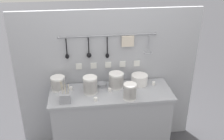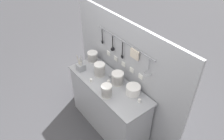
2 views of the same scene
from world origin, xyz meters
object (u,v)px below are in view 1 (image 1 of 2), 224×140
object	(u,v)px
bowl_stack_nested_right	(90,85)
cup_by_caddy	(154,83)
steel_mixing_bowl	(101,85)
cup_mid_row	(71,89)
bowl_stack_tall_left	(116,80)
bowl_stack_short_front	(130,91)
cup_edge_far	(96,99)
bowl_stack_back_corner	(58,83)
cup_back_right	(110,90)
plate_stack	(139,80)
cutlery_caddy	(65,97)

from	to	relation	value
bowl_stack_nested_right	cup_by_caddy	world-z (taller)	bowl_stack_nested_right
steel_mixing_bowl	cup_mid_row	bearing A→B (deg)	-172.46
bowl_stack_tall_left	cup_by_caddy	size ratio (longest dim) A/B	4.36
bowl_stack_nested_right	cup_by_caddy	xyz separation A→B (m)	(0.75, 0.08, -0.08)
bowl_stack_short_front	cup_edge_far	size ratio (longest dim) A/B	4.32
bowl_stack_back_corner	cup_mid_row	world-z (taller)	bowl_stack_back_corner
cup_edge_far	bowl_stack_short_front	bearing A→B (deg)	0.50
bowl_stack_nested_right	bowl_stack_short_front	size ratio (longest dim) A/B	1.09
bowl_stack_back_corner	cup_back_right	distance (m)	0.59
steel_mixing_bowl	plate_stack	bearing A→B (deg)	-0.40
plate_stack	cup_mid_row	world-z (taller)	plate_stack
steel_mixing_bowl	cup_edge_far	size ratio (longest dim) A/B	2.82
bowl_stack_short_front	cup_by_caddy	world-z (taller)	bowl_stack_short_front
bowl_stack_short_front	steel_mixing_bowl	xyz separation A→B (m)	(-0.28, 0.31, -0.07)
cup_back_right	bowl_stack_back_corner	bearing A→B (deg)	167.95
steel_mixing_bowl	cutlery_caddy	bearing A→B (deg)	-145.07
plate_stack	cutlery_caddy	distance (m)	0.90
cutlery_caddy	cup_mid_row	size ratio (longest dim) A/B	6.46
cup_back_right	cup_by_caddy	size ratio (longest dim) A/B	1.00
bowl_stack_back_corner	cup_by_caddy	xyz separation A→B (m)	(1.11, -0.04, -0.06)
bowl_stack_back_corner	cutlery_caddy	xyz separation A→B (m)	(0.09, -0.27, -0.02)
steel_mixing_bowl	cup_by_caddy	distance (m)	0.62
bowl_stack_nested_right	bowl_stack_back_corner	size ratio (longest dim) A/B	1.20
bowl_stack_short_front	bowl_stack_back_corner	size ratio (longest dim) A/B	1.10
bowl_stack_short_front	steel_mixing_bowl	distance (m)	0.42
bowl_stack_short_front	cup_by_caddy	xyz separation A→B (m)	(0.34, 0.26, -0.07)
cup_mid_row	cup_edge_far	world-z (taller)	same
bowl_stack_nested_right	cup_mid_row	bearing A→B (deg)	159.68
bowl_stack_nested_right	steel_mixing_bowl	size ratio (longest dim) A/B	1.68
plate_stack	cup_by_caddy	distance (m)	0.17
plate_stack	cup_edge_far	size ratio (longest dim) A/B	4.71
bowl_stack_back_corner	cutlery_caddy	distance (m)	0.29
steel_mixing_bowl	cup_by_caddy	world-z (taller)	steel_mixing_bowl
cup_back_right	cup_by_caddy	bearing A→B (deg)	9.25
bowl_stack_short_front	cup_mid_row	size ratio (longest dim) A/B	4.32
bowl_stack_short_front	steel_mixing_bowl	size ratio (longest dim) A/B	1.53
cup_back_right	cup_by_caddy	xyz separation A→B (m)	(0.53, 0.09, 0.00)
bowl_stack_nested_right	cup_edge_far	distance (m)	0.20
steel_mixing_bowl	cutlery_caddy	distance (m)	0.49
bowl_stack_back_corner	cup_edge_far	xyz separation A→B (m)	(0.40, -0.30, -0.06)
bowl_stack_tall_left	bowl_stack_back_corner	xyz separation A→B (m)	(-0.66, 0.03, -0.01)
bowl_stack_short_front	cutlery_caddy	bearing A→B (deg)	177.81
bowl_stack_short_front	cup_mid_row	bearing A→B (deg)	157.51
bowl_stack_tall_left	cutlery_caddy	xyz separation A→B (m)	(-0.57, -0.24, -0.03)
bowl_stack_tall_left	bowl_stack_back_corner	world-z (taller)	bowl_stack_tall_left
bowl_stack_nested_right	cutlery_caddy	world-z (taller)	cutlery_caddy
cutlery_caddy	cup_mid_row	bearing A→B (deg)	77.24
plate_stack	cup_mid_row	size ratio (longest dim) A/B	4.71
steel_mixing_bowl	cup_back_right	xyz separation A→B (m)	(0.08, -0.13, -0.00)
bowl_stack_nested_right	cup_edge_far	world-z (taller)	bowl_stack_nested_right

